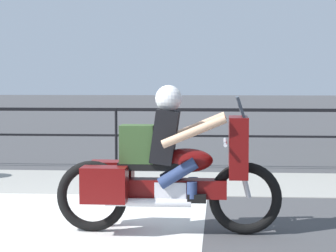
{
  "coord_description": "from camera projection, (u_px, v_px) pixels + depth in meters",
  "views": [
    {
      "loc": [
        1.91,
        -7.04,
        1.68
      ],
      "look_at": [
        1.32,
        0.47,
        1.13
      ],
      "focal_mm": 70.0,
      "sensor_mm": 36.0,
      "label": 1
    }
  ],
  "objects": [
    {
      "name": "crosswalk_band",
      "position": [
        30.0,
        234.0,
        7.08
      ],
      "size": [
        3.76,
        6.0,
        0.01
      ],
      "primitive_type": "cube",
      "color": "silver",
      "rests_on": "ground"
    },
    {
      "name": "motorcycle",
      "position": [
        166.0,
        168.0,
        7.08
      ],
      "size": [
        2.45,
        0.76,
        1.61
      ],
      "rotation": [
        0.0,
        0.0,
        0.08
      ],
      "color": "black",
      "rests_on": "ground"
    },
    {
      "name": "sidewalk_band",
      "position": [
        101.0,
        182.0,
        10.65
      ],
      "size": [
        44.0,
        2.4,
        0.01
      ],
      "primitive_type": "cube",
      "color": "#99968E",
      "rests_on": "ground"
    },
    {
      "name": "fence_railing",
      "position": [
        116.0,
        121.0,
        12.15
      ],
      "size": [
        36.0,
        0.05,
        1.14
      ],
      "color": "black",
      "rests_on": "ground"
    },
    {
      "name": "ground_plane",
      "position": [
        46.0,
        230.0,
        7.27
      ],
      "size": [
        120.0,
        120.0,
        0.0
      ],
      "primitive_type": "plane",
      "color": "#424244"
    }
  ]
}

